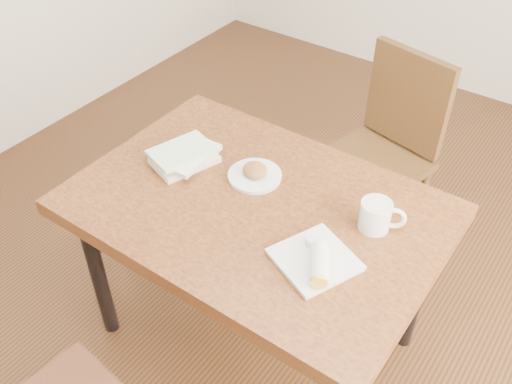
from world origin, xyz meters
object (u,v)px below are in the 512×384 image
Objects in this scene: table at (256,220)px; chair_far at (387,143)px; plate_burrito at (316,261)px; coffee_mug at (377,215)px; book_stack at (185,156)px; plate_scone at (255,174)px.

chair_far is at bearing 82.69° from table.
table is 1.32× the size of chair_far.
table is 0.88m from chair_far.
coffee_mug is at bearing 74.72° from plate_burrito.
coffee_mug is 0.74m from book_stack.
chair_far is 0.97m from book_stack.
plate_burrito is (0.20, -0.99, 0.22)m from chair_far.
book_stack is at bearing 166.35° from plate_burrito.
book_stack reaches higher than table.
plate_burrito is at bearing -78.31° from chair_far.
table is 6.43× the size of plate_scone.
chair_far is at bearing 75.57° from plate_scone.
plate_scone is 0.73× the size of book_stack.
book_stack is (-0.35, 0.03, 0.11)m from table.
chair_far is (0.11, 0.86, -0.12)m from table.
plate_burrito is at bearing -13.65° from book_stack.
table is at bearing -52.60° from plate_scone.
plate_scone is at bearing 16.15° from book_stack.
plate_burrito reaches higher than table.
chair_far is 6.50× the size of coffee_mug.
coffee_mug is (0.47, 0.02, 0.03)m from plate_scone.
plate_scone is (-0.19, -0.75, 0.22)m from chair_far.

